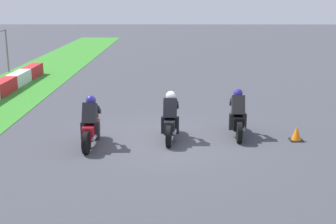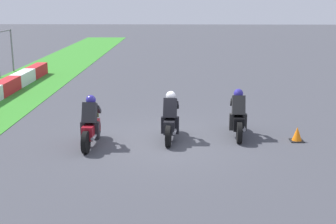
{
  "view_description": "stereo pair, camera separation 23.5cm",
  "coord_description": "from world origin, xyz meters",
  "px_view_note": "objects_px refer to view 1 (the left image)",
  "views": [
    {
      "loc": [
        -13.41,
        -0.11,
        4.31
      ],
      "look_at": [
        0.03,
        -0.02,
        0.9
      ],
      "focal_mm": 48.8,
      "sensor_mm": 36.0,
      "label": 1
    },
    {
      "loc": [
        -13.4,
        -0.34,
        4.31
      ],
      "look_at": [
        0.03,
        -0.02,
        0.9
      ],
      "focal_mm": 48.8,
      "sensor_mm": 36.0,
      "label": 2
    }
  ],
  "objects_px": {
    "rider_lane_c": "(91,126)",
    "traffic_cone": "(296,134)",
    "rider_lane_a": "(237,117)",
    "rider_lane_b": "(170,120)"
  },
  "relations": [
    {
      "from": "rider_lane_c",
      "to": "traffic_cone",
      "type": "distance_m",
      "value": 6.25
    },
    {
      "from": "rider_lane_b",
      "to": "rider_lane_c",
      "type": "xyz_separation_m",
      "value": [
        -0.63,
        2.34,
        0.0
      ]
    },
    {
      "from": "traffic_cone",
      "to": "rider_lane_a",
      "type": "bearing_deg",
      "value": 74.97
    },
    {
      "from": "rider_lane_b",
      "to": "rider_lane_c",
      "type": "height_order",
      "value": "same"
    },
    {
      "from": "rider_lane_b",
      "to": "traffic_cone",
      "type": "distance_m",
      "value": 3.9
    },
    {
      "from": "rider_lane_a",
      "to": "rider_lane_c",
      "type": "height_order",
      "value": "same"
    },
    {
      "from": "rider_lane_a",
      "to": "rider_lane_b",
      "type": "distance_m",
      "value": 2.16
    },
    {
      "from": "rider_lane_c",
      "to": "traffic_cone",
      "type": "xyz_separation_m",
      "value": [
        0.57,
        -6.21,
        -0.42
      ]
    },
    {
      "from": "rider_lane_a",
      "to": "rider_lane_b",
      "type": "bearing_deg",
      "value": 103.59
    },
    {
      "from": "rider_lane_a",
      "to": "traffic_cone",
      "type": "relative_size",
      "value": 4.53
    }
  ]
}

